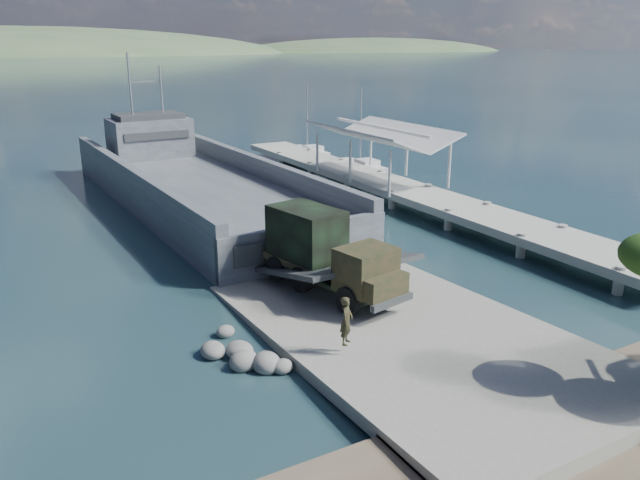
{
  "coord_description": "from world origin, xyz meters",
  "views": [
    {
      "loc": [
        -14.03,
        -18.66,
        11.34
      ],
      "look_at": [
        -0.09,
        6.0,
        2.25
      ],
      "focal_mm": 35.0,
      "sensor_mm": 36.0,
      "label": 1
    }
  ],
  "objects_px": {
    "pier": "(388,177)",
    "landing_craft": "(197,192)",
    "soldier": "(346,331)",
    "sailboat_far": "(308,153)",
    "sailboat_near": "(361,168)",
    "military_truck": "(325,252)"
  },
  "relations": [
    {
      "from": "landing_craft",
      "to": "sailboat_far",
      "type": "distance_m",
      "value": 20.8
    },
    {
      "from": "soldier",
      "to": "sailboat_far",
      "type": "height_order",
      "value": "sailboat_far"
    },
    {
      "from": "soldier",
      "to": "sailboat_near",
      "type": "height_order",
      "value": "sailboat_near"
    },
    {
      "from": "pier",
      "to": "sailboat_far",
      "type": "height_order",
      "value": "sailboat_far"
    },
    {
      "from": "soldier",
      "to": "sailboat_far",
      "type": "xyz_separation_m",
      "value": [
        19.21,
        38.34,
        -1.01
      ]
    },
    {
      "from": "landing_craft",
      "to": "military_truck",
      "type": "height_order",
      "value": "landing_craft"
    },
    {
      "from": "military_truck",
      "to": "sailboat_far",
      "type": "distance_m",
      "value": 36.69
    },
    {
      "from": "soldier",
      "to": "sailboat_near",
      "type": "xyz_separation_m",
      "value": [
        19.66,
        29.19,
        -1.0
      ]
    },
    {
      "from": "pier",
      "to": "landing_craft",
      "type": "xyz_separation_m",
      "value": [
        -13.18,
        5.07,
        -0.68
      ]
    },
    {
      "from": "pier",
      "to": "sailboat_near",
      "type": "bearing_deg",
      "value": 68.95
    },
    {
      "from": "military_truck",
      "to": "pier",
      "type": "bearing_deg",
      "value": 35.43
    },
    {
      "from": "sailboat_near",
      "to": "sailboat_far",
      "type": "xyz_separation_m",
      "value": [
        -0.45,
        9.15,
        -0.01
      ]
    },
    {
      "from": "military_truck",
      "to": "soldier",
      "type": "bearing_deg",
      "value": -123.98
    },
    {
      "from": "military_truck",
      "to": "sailboat_near",
      "type": "height_order",
      "value": "sailboat_near"
    },
    {
      "from": "landing_craft",
      "to": "pier",
      "type": "bearing_deg",
      "value": -22.48
    },
    {
      "from": "landing_craft",
      "to": "sailboat_near",
      "type": "height_order",
      "value": "landing_craft"
    },
    {
      "from": "pier",
      "to": "sailboat_near",
      "type": "relative_size",
      "value": 5.74
    },
    {
      "from": "landing_craft",
      "to": "soldier",
      "type": "relative_size",
      "value": 21.12
    },
    {
      "from": "landing_craft",
      "to": "sailboat_far",
      "type": "relative_size",
      "value": 5.11
    },
    {
      "from": "pier",
      "to": "landing_craft",
      "type": "bearing_deg",
      "value": 158.96
    },
    {
      "from": "landing_craft",
      "to": "sailboat_near",
      "type": "bearing_deg",
      "value": 11.77
    },
    {
      "from": "military_truck",
      "to": "soldier",
      "type": "distance_m",
      "value": 6.32
    }
  ]
}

